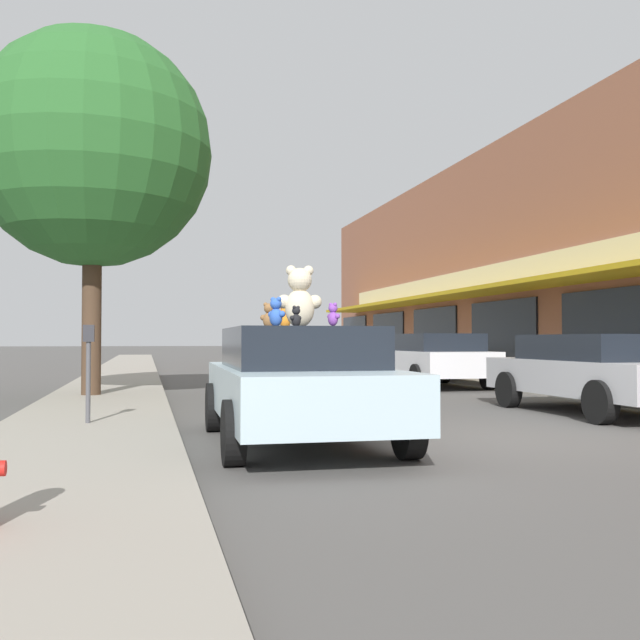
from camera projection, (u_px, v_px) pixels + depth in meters
The scene contains 13 objects.
ground_plane at pixel (512, 439), 8.67m from camera, with size 260.00×260.00×0.00m, color #514F4C.
sidewalk_near at pixel (73, 449), 7.46m from camera, with size 2.24×90.00×0.13m.
plush_art_car at pixel (298, 381), 8.28m from camera, with size 2.03×4.27×1.35m.
teddy_bear_giant at pixel (300, 298), 8.26m from camera, with size 0.54×0.34×0.72m.
teddy_bear_black at pixel (296, 317), 7.80m from camera, with size 0.17×0.15×0.23m.
teddy_bear_purple at pixel (333, 315), 7.33m from camera, with size 0.14×0.18×0.24m.
teddy_bear_brown at pixel (269, 316), 8.85m from camera, with size 0.24×0.19×0.32m.
teddy_bear_blue at pixel (276, 312), 7.64m from camera, with size 0.20×0.23×0.32m.
teddy_bear_orange at pixel (285, 317), 8.93m from camera, with size 0.22×0.14×0.29m.
parked_car_far_center at pixel (596, 370), 11.61m from camera, with size 1.91×4.25×1.29m.
parked_car_far_right at pixel (431, 357), 18.30m from camera, with size 2.03×4.32×1.36m.
street_tree at pixel (93, 150), 14.09m from camera, with size 4.66×4.66×7.17m.
parking_meter at pixel (88, 360), 9.23m from camera, with size 0.14×0.10×1.27m.
Camera 1 is at (-4.34, -7.90, 1.21)m, focal length 40.00 mm.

